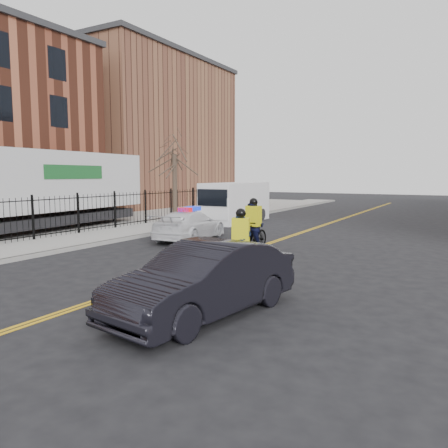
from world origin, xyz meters
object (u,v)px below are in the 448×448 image
at_px(semi_trailer, 40,186).
at_px(cargo_van, 234,203).
at_px(dark_sedan, 205,280).
at_px(cyclist_near, 241,251).
at_px(cyclist_far, 253,230).
at_px(police_cruiser, 190,225).

bearing_deg(semi_trailer, cargo_van, 49.89).
distance_m(dark_sedan, cyclist_near, 4.10).
bearing_deg(cyclist_far, police_cruiser, 166.35).
relative_size(cargo_van, cyclist_near, 2.79).
bearing_deg(semi_trailer, dark_sedan, -31.23).
relative_size(dark_sedan, semi_trailer, 0.34).
height_order(police_cruiser, semi_trailer, semi_trailer).
height_order(dark_sedan, cargo_van, cargo_van).
bearing_deg(dark_sedan, semi_trailer, 161.98).
distance_m(dark_sedan, cyclist_far, 8.06).
distance_m(cargo_van, semi_trailer, 11.26).
relative_size(dark_sedan, cargo_van, 0.79).
distance_m(semi_trailer, cyclist_near, 14.12).
bearing_deg(police_cruiser, cyclist_far, 155.93).
bearing_deg(cyclist_far, cyclist_near, -66.09).
bearing_deg(cyclist_near, police_cruiser, 116.44).
xyz_separation_m(cargo_van, cyclist_far, (5.65, -8.92, -0.39)).
xyz_separation_m(police_cruiser, semi_trailer, (-8.42, -1.34, 1.70)).
relative_size(semi_trailer, cyclist_near, 6.43).
xyz_separation_m(police_cruiser, cargo_van, (-1.88, 7.76, 0.53)).
height_order(police_cruiser, cargo_van, cargo_van).
bearing_deg(cyclist_near, semi_trailer, 145.26).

